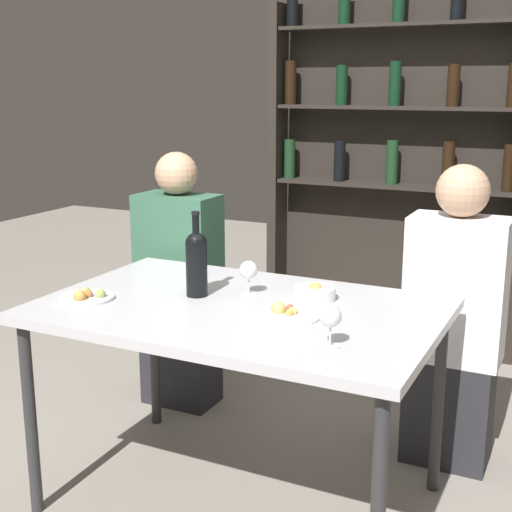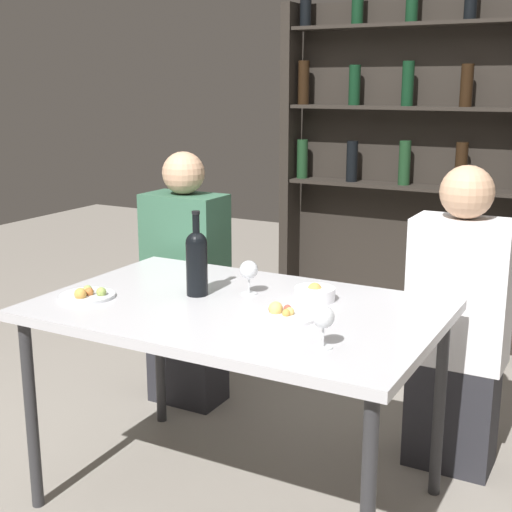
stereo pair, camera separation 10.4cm
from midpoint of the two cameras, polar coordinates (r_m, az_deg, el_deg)
The scene contains 11 objects.
ground_plane at distance 2.85m, azimuth -0.26°, elevation -18.85°, with size 10.00×10.00×0.00m, color gray.
dining_table at distance 2.54m, azimuth -0.28°, elevation -5.26°, with size 1.40×0.90×0.77m.
wine_rack_wall at distance 4.27m, azimuth 12.68°, elevation 7.50°, with size 1.52×0.21×2.11m.
wine_bottle at distance 2.61m, azimuth -3.63°, elevation -0.33°, with size 0.08×0.08×0.32m.
wine_glass_0 at distance 2.63m, azimuth 0.56°, elevation -1.20°, with size 0.07×0.07×0.13m.
wine_glass_1 at distance 2.11m, azimuth 6.83°, elevation -5.01°, with size 0.07×0.07×0.13m.
food_plate_0 at distance 2.66m, azimuth -12.24°, elevation -3.05°, with size 0.20×0.20×0.05m.
food_plate_1 at distance 2.40m, azimuth 3.41°, elevation -4.65°, with size 0.22×0.22×0.05m.
snack_bowl at distance 2.58m, azimuth 5.87°, elevation -3.01°, with size 0.15×0.15×0.07m.
seated_person_left at distance 3.42m, azimuth -4.74°, elevation -2.53°, with size 0.38×0.22×1.23m.
seated_person_right at distance 2.95m, azimuth 16.79°, elevation -5.65°, with size 0.38×0.22×1.23m.
Camera 2 is at (1.20, -2.08, 1.53)m, focal length 50.00 mm.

